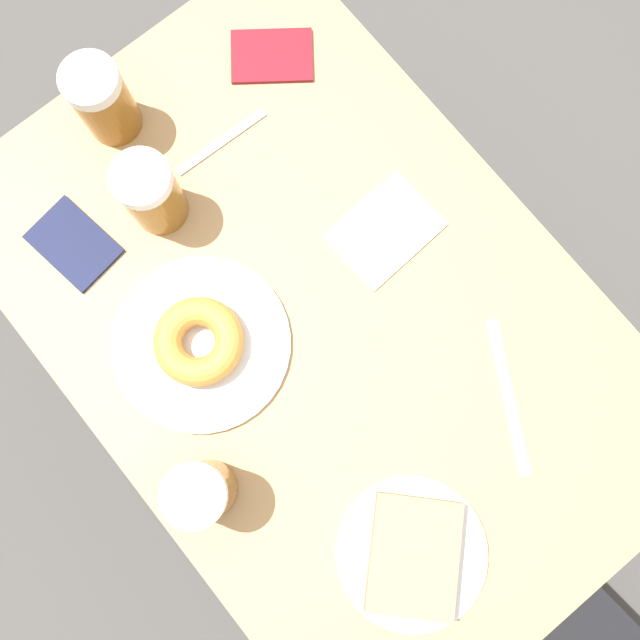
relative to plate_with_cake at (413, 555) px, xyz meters
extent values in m
plane|color=#474442|center=(-0.11, -0.33, -0.78)|extent=(8.00, 8.00, 0.00)
cube|color=tan|center=(-0.11, -0.33, -0.03)|extent=(0.70, 1.06, 0.03)
cylinder|color=black|center=(-0.42, -0.82, -0.41)|extent=(0.04, 0.04, 0.73)
cylinder|color=black|center=(0.20, -0.82, -0.41)|extent=(0.04, 0.04, 0.73)
cylinder|color=black|center=(-0.42, 0.16, -0.41)|extent=(0.04, 0.04, 0.73)
cylinder|color=black|center=(-0.20, 0.29, -0.56)|extent=(0.03, 0.03, 0.43)
cylinder|color=silver|center=(0.00, 0.00, -0.01)|extent=(0.21, 0.21, 0.01)
cube|color=tan|center=(0.00, 0.00, 0.01)|extent=(0.19, 0.19, 0.03)
cylinder|color=silver|center=(0.05, -0.41, -0.01)|extent=(0.26, 0.26, 0.01)
torus|color=#D18938|center=(0.05, -0.41, 0.01)|extent=(0.13, 0.13, 0.04)
cylinder|color=#8C5619|center=(-0.06, -0.77, 0.04)|extent=(0.08, 0.08, 0.12)
cylinder|color=white|center=(-0.06, -0.77, 0.11)|extent=(0.08, 0.08, 0.02)
cylinder|color=#8C5619|center=(-0.03, -0.61, 0.04)|extent=(0.08, 0.08, 0.12)
cylinder|color=white|center=(-0.03, -0.61, 0.11)|extent=(0.08, 0.08, 0.02)
cylinder|color=#8C5619|center=(0.16, -0.24, 0.04)|extent=(0.08, 0.08, 0.12)
cylinder|color=white|center=(0.16, -0.24, 0.11)|extent=(0.08, 0.08, 0.02)
cube|color=white|center=(-0.27, -0.37, -0.02)|extent=(0.16, 0.12, 0.00)
cube|color=silver|center=(-0.17, -0.64, -0.02)|extent=(0.16, 0.02, 0.00)
cube|color=silver|center=(-0.25, -0.08, -0.02)|extent=(0.12, 0.21, 0.00)
cube|color=maroon|center=(-0.31, -0.70, -0.01)|extent=(0.15, 0.15, 0.01)
cube|color=#141938|center=(0.10, -0.65, -0.01)|extent=(0.11, 0.14, 0.01)
camera|label=1|loc=(0.00, -0.20, 1.00)|focal=40.00mm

